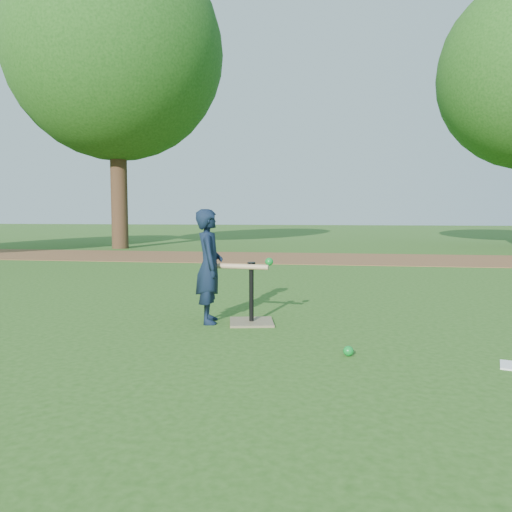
# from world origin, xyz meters

# --- Properties ---
(ground) EXTENTS (80.00, 80.00, 0.00)m
(ground) POSITION_xyz_m (0.00, 0.00, 0.00)
(ground) COLOR #285116
(ground) RESTS_ON ground
(dirt_strip) EXTENTS (24.00, 3.00, 0.01)m
(dirt_strip) POSITION_xyz_m (0.00, 7.50, 0.01)
(dirt_strip) COLOR brown
(dirt_strip) RESTS_ON ground
(child) EXTENTS (0.37, 0.47, 1.14)m
(child) POSITION_xyz_m (-0.73, 0.30, 0.57)
(child) COLOR black
(child) RESTS_ON ground
(wiffle_ball_ground) EXTENTS (0.08, 0.08, 0.08)m
(wiffle_ball_ground) POSITION_xyz_m (0.62, -0.70, 0.04)
(wiffle_ball_ground) COLOR #0B8226
(wiffle_ball_ground) RESTS_ON ground
(batting_tee) EXTENTS (0.51, 0.51, 0.61)m
(batting_tee) POSITION_xyz_m (-0.31, 0.32, 0.11)
(batting_tee) COLOR #7B6C4E
(batting_tee) RESTS_ON ground
(swing_action) EXTENTS (0.67, 0.15, 0.12)m
(swing_action) POSITION_xyz_m (-0.40, 0.31, 0.58)
(swing_action) COLOR tan
(swing_action) RESTS_ON ground
(tree_left) EXTENTS (6.40, 6.40, 9.08)m
(tree_left) POSITION_xyz_m (-6.00, 10.00, 5.87)
(tree_left) COLOR #382316
(tree_left) RESTS_ON ground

